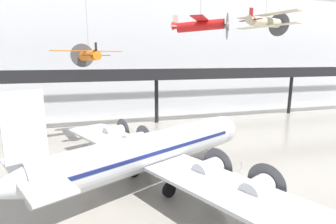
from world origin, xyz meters
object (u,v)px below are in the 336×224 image
Objects in this scene: airliner_silver_main at (147,152)px; suspended_plane_red_highwing at (200,25)px; stanchion_barrier at (241,168)px; suspended_plane_cream_biplane at (266,22)px; info_sign_pedestal at (269,172)px; suspended_plane_orange_highwing at (89,55)px.

suspended_plane_red_highwing is at bearing 13.47° from airliner_silver_main.
suspended_plane_red_highwing is (7.65, 6.13, 12.04)m from airliner_silver_main.
suspended_plane_cream_biplane is at bearing 46.90° from stanchion_barrier.
suspended_plane_red_highwing is at bearing 109.90° from info_sign_pedestal.
suspended_plane_cream_biplane is at bearing 47.53° from info_sign_pedestal.
suspended_plane_orange_highwing reaches higher than stanchion_barrier.
stanchion_barrier is 0.87× the size of info_sign_pedestal.
airliner_silver_main is 23.04× the size of info_sign_pedestal.
airliner_silver_main is at bearing -178.58° from suspended_plane_orange_highwing.
suspended_plane_cream_biplane is 20.16m from stanchion_barrier.
airliner_silver_main is 15.52m from suspended_plane_red_highwing.
suspended_plane_red_highwing is (12.22, -9.42, 3.20)m from suspended_plane_orange_highwing.
suspended_plane_cream_biplane reaches higher than airliner_silver_main.
suspended_plane_orange_highwing is (-4.57, 15.55, 8.84)m from airliner_silver_main.
suspended_plane_red_highwing reaches higher than stanchion_barrier.
suspended_plane_cream_biplane is 7.10× the size of info_sign_pedestal.
suspended_plane_cream_biplane reaches higher than info_sign_pedestal.
suspended_plane_orange_highwing is 1.33× the size of suspended_plane_red_highwing.
suspended_plane_orange_highwing is at bearing 135.10° from stanchion_barrier.
suspended_plane_orange_highwing is at bearing 176.48° from suspended_plane_red_highwing.
stanchion_barrier is (-8.03, -8.58, -16.38)m from suspended_plane_cream_biplane.
suspended_plane_cream_biplane is at bearing -120.34° from suspended_plane_orange_highwing.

